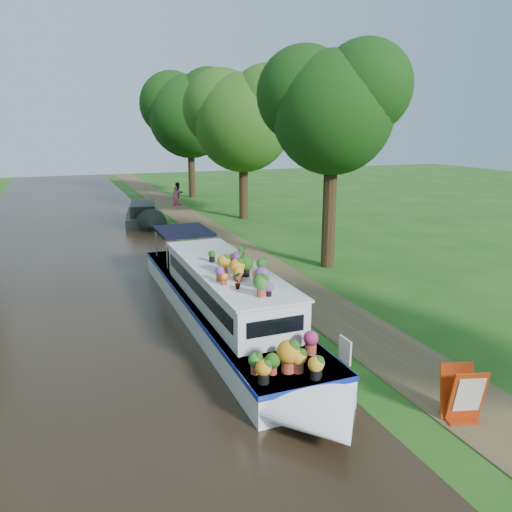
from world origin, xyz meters
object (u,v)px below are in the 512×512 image
(pedestrian_pink, at_px, (176,198))
(pedestrian_dark, at_px, (178,194))
(plant_boat, at_px, (227,300))
(second_boat, at_px, (143,215))
(sandwich_board, at_px, (462,396))

(pedestrian_pink, bearing_deg, pedestrian_dark, 74.19)
(plant_boat, relative_size, second_boat, 2.05)
(sandwich_board, height_order, pedestrian_pink, pedestrian_pink)
(pedestrian_dark, bearing_deg, pedestrian_pink, -139.65)
(plant_boat, bearing_deg, second_boat, 88.38)
(sandwich_board, height_order, pedestrian_dark, pedestrian_dark)
(pedestrian_pink, relative_size, pedestrian_dark, 0.94)
(pedestrian_dark, bearing_deg, plant_boat, -131.33)
(plant_boat, bearing_deg, sandwich_board, -65.75)
(second_boat, bearing_deg, sandwich_board, -74.44)
(pedestrian_pink, bearing_deg, sandwich_board, -89.15)
(second_boat, xyz_separation_m, pedestrian_dark, (3.64, 6.12, 0.37))
(sandwich_board, distance_m, pedestrian_pink, 28.34)
(second_boat, distance_m, pedestrian_pink, 5.40)
(plant_boat, distance_m, pedestrian_pink, 22.36)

